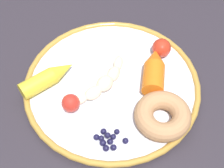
# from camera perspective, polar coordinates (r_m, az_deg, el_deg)

# --- Properties ---
(dining_table) EXTENTS (1.06, 0.81, 0.75)m
(dining_table) POSITION_cam_1_polar(r_m,az_deg,el_deg) (0.78, -1.30, -1.91)
(dining_table) COLOR #2C262E
(dining_table) RESTS_ON ground_plane
(plate) EXTENTS (0.35, 0.35, 0.02)m
(plate) POSITION_cam_1_polar(r_m,az_deg,el_deg) (0.67, 0.00, -0.15)
(plate) COLOR silver
(plate) RESTS_ON dining_table
(banana) EXTENTS (0.14, 0.09, 0.03)m
(banana) POSITION_cam_1_polar(r_m,az_deg,el_deg) (0.66, -1.61, 0.24)
(banana) COLOR beige
(banana) RESTS_ON plate
(carrot_orange) EXTENTS (0.11, 0.05, 0.04)m
(carrot_orange) POSITION_cam_1_polar(r_m,az_deg,el_deg) (0.67, 7.15, 2.40)
(carrot_orange) COLOR orange
(carrot_orange) RESTS_ON plate
(carrot_yellow) EXTENTS (0.11, 0.10, 0.03)m
(carrot_yellow) POSITION_cam_1_polar(r_m,az_deg,el_deg) (0.67, -10.80, 1.01)
(carrot_yellow) COLOR yellow
(carrot_yellow) RESTS_ON plate
(donut) EXTENTS (0.11, 0.11, 0.04)m
(donut) POSITION_cam_1_polar(r_m,az_deg,el_deg) (0.61, 8.57, -5.33)
(donut) COLOR tan
(donut) RESTS_ON plate
(blueberry_pile) EXTENTS (0.05, 0.06, 0.02)m
(blueberry_pile) POSITION_cam_1_polar(r_m,az_deg,el_deg) (0.60, -0.58, -9.40)
(blueberry_pile) COLOR #191638
(blueberry_pile) RESTS_ON plate
(tomato_near) EXTENTS (0.04, 0.04, 0.04)m
(tomato_near) POSITION_cam_1_polar(r_m,az_deg,el_deg) (0.71, 8.38, 6.06)
(tomato_near) COLOR red
(tomato_near) RESTS_ON plate
(tomato_mid) EXTENTS (0.03, 0.03, 0.03)m
(tomato_mid) POSITION_cam_1_polar(r_m,az_deg,el_deg) (0.63, -7.01, -3.23)
(tomato_mid) COLOR red
(tomato_mid) RESTS_ON plate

